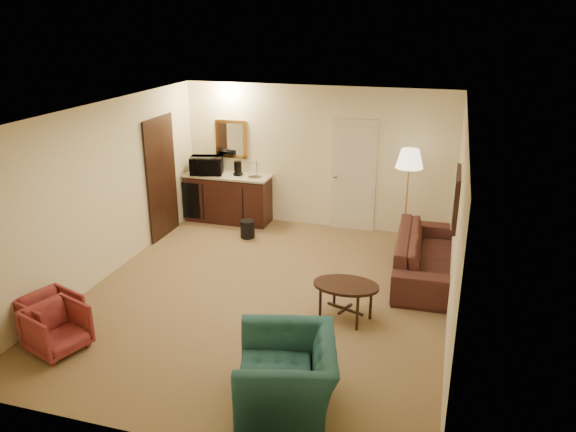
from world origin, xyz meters
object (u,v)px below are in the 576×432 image
Objects in this scene: wetbar_cabinet at (228,198)px; waste_bin at (247,229)px; coffee_table at (345,301)px; sofa at (428,248)px; coffee_maker at (238,168)px; rose_chair_near at (56,327)px; floor_lamp at (407,199)px; teal_armchair at (287,364)px; rose_chair_far at (51,315)px; microwave at (206,163)px.

waste_bin is at bearing -47.92° from wetbar_cabinet.
coffee_table reaches higher than waste_bin.
coffee_maker is at bearing 66.20° from sofa.
coffee_table is (3.11, 1.70, -0.06)m from rose_chair_near.
floor_lamp is at bearing -5.44° from wetbar_cabinet.
coffee_table is at bearing 157.32° from teal_armchair.
floor_lamp is at bearing 8.39° from waste_bin.
floor_lamp reaches higher than wetbar_cabinet.
waste_bin is (0.65, -0.72, -0.30)m from wetbar_cabinet.
waste_bin is (-2.21, 2.30, -0.09)m from coffee_table.
rose_chair_far is 5.72m from floor_lamp.
teal_armchair is at bearing -73.47° from microwave.
waste_bin is (0.90, 4.00, -0.15)m from rose_chair_near.
coffee_maker reaches higher than waste_bin.
wetbar_cabinet is 5.16× the size of waste_bin.
sofa is 5.23m from rose_chair_near.
rose_chair_far is at bearing -96.34° from wetbar_cabinet.
rose_chair_far is at bearing 123.67° from sofa.
wetbar_cabinet is 6.11× the size of coffee_maker.
floor_lamp is (3.36, -0.32, 0.39)m from wetbar_cabinet.
sofa is 1.86m from coffee_table.
coffee_table is (2.86, -3.02, -0.21)m from wetbar_cabinet.
rose_chair_near is at bearing -151.34° from coffee_table.
sofa is 2.07× the size of teal_armchair.
teal_armchair is at bearing -78.88° from rose_chair_far.
coffee_maker reaches higher than sofa.
rose_chair_far is 4.52m from microwave.
rose_chair_far is (-4.30, -3.08, -0.14)m from sofa.
teal_armchair is 1.88× the size of microwave.
wetbar_cabinet is at bearing -7.65° from microwave.
coffee_maker reaches higher than rose_chair_near.
rose_chair_near is 5.72m from floor_lamp.
rose_chair_far is (-3.13, 0.41, -0.18)m from teal_armchair.
rose_chair_far is 1.03× the size of microwave.
sofa reaches higher than coffee_table.
teal_armchair reaches higher than coffee_table.
waste_bin is at bearing 75.52° from sofa.
rose_chair_near is 0.33m from rose_chair_far.
teal_armchair reaches higher than wetbar_cabinet.
coffee_maker is (0.46, 4.74, 0.74)m from rose_chair_near.
rose_chair_far is at bearing -132.74° from floor_lamp.
coffee_table is 2.70× the size of waste_bin.
teal_armchair is 5.75m from microwave.
waste_bin is at bearing 133.93° from coffee_table.
sofa reaches higher than waste_bin.
microwave reaches higher than wetbar_cabinet.
waste_bin is (-1.98, 4.19, -0.33)m from teal_armchair.
waste_bin is (-2.71, -0.40, -0.70)m from floor_lamp.
floor_lamp is 6.36× the size of coffee_maker.
sofa is 8.63× the size of coffee_maker.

